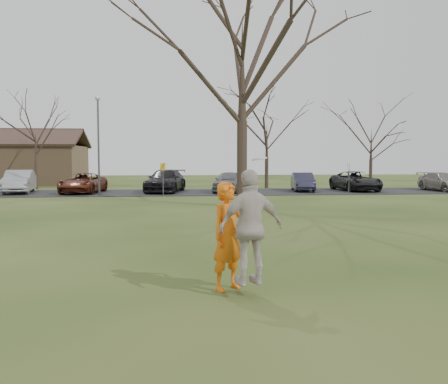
{
  "coord_description": "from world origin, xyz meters",
  "views": [
    {
      "loc": [
        -1.27,
        -8.52,
        2.38
      ],
      "look_at": [
        0.0,
        4.0,
        1.5
      ],
      "focal_mm": 38.92,
      "sensor_mm": 36.0,
      "label": 1
    }
  ],
  "objects_px": {
    "player_defender": "(228,236)",
    "big_tree": "(242,62)",
    "car_6": "(356,181)",
    "car_5": "(303,182)",
    "car_2": "(83,183)",
    "lamp_post": "(98,133)",
    "car_1": "(19,182)",
    "car_3": "(165,181)",
    "catching_play": "(251,227)",
    "car_7": "(443,182)",
    "car_4": "(229,181)"
  },
  "relations": [
    {
      "from": "car_5",
      "to": "lamp_post",
      "type": "xyz_separation_m",
      "value": [
        -13.82,
        -2.81,
        3.27
      ]
    },
    {
      "from": "car_4",
      "to": "lamp_post",
      "type": "bearing_deg",
      "value": -149.12
    },
    {
      "from": "car_3",
      "to": "car_6",
      "type": "distance_m",
      "value": 13.61
    },
    {
      "from": "car_2",
      "to": "lamp_post",
      "type": "bearing_deg",
      "value": -50.99
    },
    {
      "from": "car_4",
      "to": "big_tree",
      "type": "height_order",
      "value": "big_tree"
    },
    {
      "from": "car_1",
      "to": "car_2",
      "type": "distance_m",
      "value": 4.3
    },
    {
      "from": "car_3",
      "to": "catching_play",
      "type": "distance_m",
      "value": 25.82
    },
    {
      "from": "car_1",
      "to": "catching_play",
      "type": "relative_size",
      "value": 2.15
    },
    {
      "from": "car_3",
      "to": "catching_play",
      "type": "xyz_separation_m",
      "value": [
        1.92,
        -25.75,
        0.41
      ]
    },
    {
      "from": "car_5",
      "to": "car_7",
      "type": "relative_size",
      "value": 0.88
    },
    {
      "from": "car_5",
      "to": "car_6",
      "type": "relative_size",
      "value": 0.79
    },
    {
      "from": "player_defender",
      "to": "car_5",
      "type": "distance_m",
      "value": 26.5
    },
    {
      "from": "car_1",
      "to": "car_2",
      "type": "bearing_deg",
      "value": -14.17
    },
    {
      "from": "car_2",
      "to": "car_3",
      "type": "bearing_deg",
      "value": 12.13
    },
    {
      "from": "car_2",
      "to": "catching_play",
      "type": "distance_m",
      "value": 26.39
    },
    {
      "from": "car_4",
      "to": "catching_play",
      "type": "xyz_separation_m",
      "value": [
        -2.44,
        -25.14,
        0.44
      ]
    },
    {
      "from": "car_4",
      "to": "car_5",
      "type": "relative_size",
      "value": 1.08
    },
    {
      "from": "player_defender",
      "to": "car_2",
      "type": "distance_m",
      "value": 25.76
    },
    {
      "from": "car_7",
      "to": "car_3",
      "type": "bearing_deg",
      "value": 173.63
    },
    {
      "from": "car_1",
      "to": "car_7",
      "type": "bearing_deg",
      "value": -9.86
    },
    {
      "from": "car_6",
      "to": "car_7",
      "type": "distance_m",
      "value": 6.26
    },
    {
      "from": "player_defender",
      "to": "car_4",
      "type": "xyz_separation_m",
      "value": [
        2.76,
        24.57,
        -0.21
      ]
    },
    {
      "from": "player_defender",
      "to": "car_5",
      "type": "xyz_separation_m",
      "value": [
        8.14,
        25.22,
        -0.28
      ]
    },
    {
      "from": "car_6",
      "to": "car_7",
      "type": "relative_size",
      "value": 1.11
    },
    {
      "from": "player_defender",
      "to": "big_tree",
      "type": "bearing_deg",
      "value": 44.37
    },
    {
      "from": "car_2",
      "to": "car_7",
      "type": "relative_size",
      "value": 1.07
    },
    {
      "from": "car_1",
      "to": "lamp_post",
      "type": "distance_m",
      "value": 7.1
    },
    {
      "from": "car_6",
      "to": "car_3",
      "type": "bearing_deg",
      "value": 176.06
    },
    {
      "from": "car_3",
      "to": "catching_play",
      "type": "height_order",
      "value": "catching_play"
    },
    {
      "from": "player_defender",
      "to": "car_1",
      "type": "distance_m",
      "value": 27.66
    },
    {
      "from": "car_5",
      "to": "big_tree",
      "type": "distance_m",
      "value": 13.41
    },
    {
      "from": "catching_play",
      "to": "car_5",
      "type": "bearing_deg",
      "value": 73.13
    },
    {
      "from": "car_1",
      "to": "car_7",
      "type": "xyz_separation_m",
      "value": [
        29.6,
        -0.86,
        -0.11
      ]
    },
    {
      "from": "car_6",
      "to": "lamp_post",
      "type": "relative_size",
      "value": 0.8
    },
    {
      "from": "car_5",
      "to": "player_defender",
      "type": "bearing_deg",
      "value": -99.6
    },
    {
      "from": "car_7",
      "to": "catching_play",
      "type": "xyz_separation_m",
      "value": [
        -17.89,
        -24.9,
        0.52
      ]
    },
    {
      "from": "car_5",
      "to": "big_tree",
      "type": "relative_size",
      "value": 0.28
    },
    {
      "from": "car_6",
      "to": "big_tree",
      "type": "relative_size",
      "value": 0.36
    },
    {
      "from": "lamp_post",
      "to": "car_1",
      "type": "bearing_deg",
      "value": 153.93
    },
    {
      "from": "car_3",
      "to": "lamp_post",
      "type": "xyz_separation_m",
      "value": [
        -4.08,
        -2.78,
        3.16
      ]
    },
    {
      "from": "car_4",
      "to": "car_2",
      "type": "bearing_deg",
      "value": -164.54
    },
    {
      "from": "car_1",
      "to": "catching_play",
      "type": "distance_m",
      "value": 28.3
    },
    {
      "from": "car_3",
      "to": "car_7",
      "type": "height_order",
      "value": "car_3"
    },
    {
      "from": "car_2",
      "to": "car_6",
      "type": "relative_size",
      "value": 0.97
    },
    {
      "from": "lamp_post",
      "to": "big_tree",
      "type": "distance_m",
      "value": 11.38
    },
    {
      "from": "player_defender",
      "to": "catching_play",
      "type": "distance_m",
      "value": 0.69
    },
    {
      "from": "car_3",
      "to": "car_7",
      "type": "relative_size",
      "value": 1.17
    },
    {
      "from": "big_tree",
      "to": "player_defender",
      "type": "bearing_deg",
      "value": -98.85
    },
    {
      "from": "car_7",
      "to": "car_5",
      "type": "bearing_deg",
      "value": 171.1
    },
    {
      "from": "car_4",
      "to": "car_3",
      "type": "bearing_deg",
      "value": -171.48
    }
  ]
}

